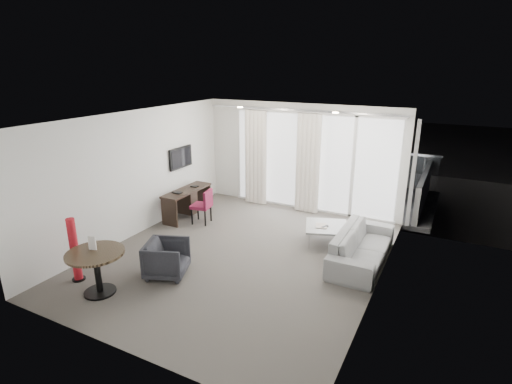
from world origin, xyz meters
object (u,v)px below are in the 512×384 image
at_px(desk, 187,203).
at_px(red_lamp, 74,250).
at_px(desk_chair, 201,206).
at_px(round_table, 98,273).
at_px(rattan_chair_a, 348,183).
at_px(coffee_table, 326,234).
at_px(sofa, 362,246).
at_px(tub_armchair, 167,258).
at_px(rattan_chair_b, 388,188).

bearing_deg(desk, red_lamp, -88.02).
bearing_deg(red_lamp, desk_chair, 82.35).
bearing_deg(round_table, rattan_chair_a, 71.12).
xyz_separation_m(coffee_table, sofa, (0.82, -0.47, 0.12)).
bearing_deg(sofa, tub_armchair, 125.49).
height_order(desk_chair, coffee_table, desk_chair).
height_order(desk, tub_armchair, desk).
bearing_deg(red_lamp, rattan_chair_a, 65.86).
bearing_deg(desk_chair, rattan_chair_b, 34.50).
bearing_deg(coffee_table, tub_armchair, -129.02).
xyz_separation_m(round_table, coffee_table, (2.63, 3.45, -0.17)).
height_order(desk_chair, tub_armchair, desk_chair).
relative_size(rattan_chair_a, rattan_chair_b, 1.04).
height_order(round_table, rattan_chair_b, rattan_chair_b).
relative_size(desk_chair, rattan_chair_b, 1.04).
height_order(desk_chair, rattan_chair_a, rattan_chair_a).
distance_m(red_lamp, tub_armchair, 1.51).
bearing_deg(rattan_chair_b, coffee_table, -105.13).
height_order(red_lamp, rattan_chair_a, red_lamp).
height_order(round_table, red_lamp, red_lamp).
height_order(desk, round_table, round_table).
relative_size(round_table, sofa, 0.43).
distance_m(desk, coffee_table, 3.39).
height_order(tub_armchair, coffee_table, tub_armchair).
distance_m(desk, red_lamp, 3.24).
height_order(coffee_table, rattan_chair_a, rattan_chair_a).
distance_m(desk_chair, tub_armchair, 2.38).
height_order(desk_chair, rattan_chair_b, desk_chair).
relative_size(desk, tub_armchair, 2.07).
xyz_separation_m(desk_chair, tub_armchair, (0.83, -2.23, -0.08)).
distance_m(round_table, tub_armchair, 1.12).
relative_size(tub_armchair, rattan_chair_b, 0.89).
distance_m(rattan_chair_a, rattan_chair_b, 1.03).
relative_size(red_lamp, sofa, 0.53).
xyz_separation_m(sofa, rattan_chair_a, (-1.21, 3.58, 0.10)).
distance_m(red_lamp, rattan_chair_a, 7.05).
relative_size(sofa, rattan_chair_b, 2.71).
bearing_deg(rattan_chair_b, sofa, -90.91).
relative_size(desk_chair, red_lamp, 0.72).
relative_size(tub_armchair, coffee_table, 0.83).
distance_m(desk, sofa, 4.23).
relative_size(desk_chair, tub_armchair, 1.16).
relative_size(round_table, tub_armchair, 1.30).
xyz_separation_m(desk, coffee_table, (3.39, 0.09, -0.15)).
bearing_deg(desk, rattan_chair_b, 39.17).
relative_size(desk, red_lamp, 1.29).
bearing_deg(round_table, red_lamp, 168.94).
bearing_deg(rattan_chair_a, red_lamp, -110.06).
bearing_deg(rattan_chair_b, red_lamp, -124.80).
xyz_separation_m(tub_armchair, rattan_chair_b, (2.67, 5.69, 0.07)).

